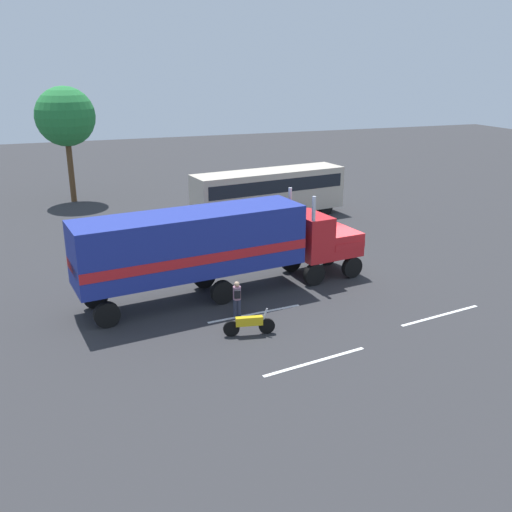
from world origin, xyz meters
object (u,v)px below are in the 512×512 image
parked_bus (269,190)px  person_bystander (237,298)px  semi_truck (214,244)px  motorcycle (249,324)px  tree_left (65,117)px

parked_bus → person_bystander: bearing=-116.1°
semi_truck → person_bystander: (0.19, -2.71, -1.63)m
semi_truck → person_bystander: size_ratio=8.81×
semi_truck → parked_bus: 14.30m
motorcycle → tree_left: (-5.31, 26.92, 6.08)m
person_bystander → parked_bus: parked_bus is taller
motorcycle → person_bystander: bearing=87.7°
motorcycle → tree_left: bearing=101.1°
motorcycle → tree_left: tree_left is taller
motorcycle → tree_left: size_ratio=0.24×
person_bystander → tree_left: (-5.38, 25.13, 5.67)m
semi_truck → tree_left: (-5.18, 22.42, 4.04)m
parked_bus → tree_left: tree_left is taller
tree_left → parked_bus: bearing=-39.0°
semi_truck → person_bystander: 3.17m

